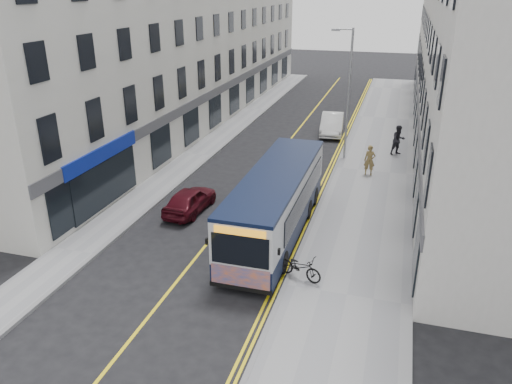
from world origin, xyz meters
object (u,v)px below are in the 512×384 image
Objects in this scene: car_white at (332,124)px; car_maroon at (190,200)px; pedestrian_far at (398,140)px; pedestrian_near at (370,160)px; streetlamp at (348,90)px; city_bus at (276,201)px; bicycle at (300,267)px.

car_white is 1.24× the size of car_maroon.
pedestrian_far is 0.53× the size of car_maroon.
pedestrian_near reaches higher than car_white.
car_white is at bearing -102.69° from car_maroon.
car_maroon is (-4.60, -15.76, -0.12)m from car_white.
streetlamp is at bearing 170.54° from pedestrian_far.
streetlamp is at bearing -80.06° from car_white.
streetlamp is 12.39m from car_maroon.
city_bus is 16.92m from car_white.
car_maroon is at bearing 166.11° from city_bus.
bicycle is 0.50× the size of car_maroon.
car_maroon is (-7.98, -7.36, -0.38)m from pedestrian_near.
bicycle is at bearing -136.32° from pedestrian_far.
pedestrian_near reaches higher than bicycle.
bicycle is at bearing 148.15° from car_maroon.
city_bus is 2.80× the size of car_maroon.
streetlamp is at bearing 82.10° from city_bus.
city_bus is 5.31× the size of pedestrian_far.
car_maroon is (-4.62, 1.14, -1.00)m from city_bus.
city_bus reaches higher than car_maroon.
city_bus is at bearing 47.05° from bicycle.
streetlamp reaches higher than car_maroon.
car_maroon reaches higher than bicycle.
car_white is at bearing 105.36° from streetlamp.
bicycle is at bearing -99.27° from pedestrian_near.
car_maroon is (-9.45, -11.68, -0.46)m from pedestrian_far.
pedestrian_far is (3.28, 1.62, -3.31)m from streetlamp.
city_bus is 4.86m from car_maroon.
city_bus reaches higher than pedestrian_far.
streetlamp is 4.70m from pedestrian_near.
pedestrian_far reaches higher than car_white.
city_bus is 5.80× the size of pedestrian_near.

